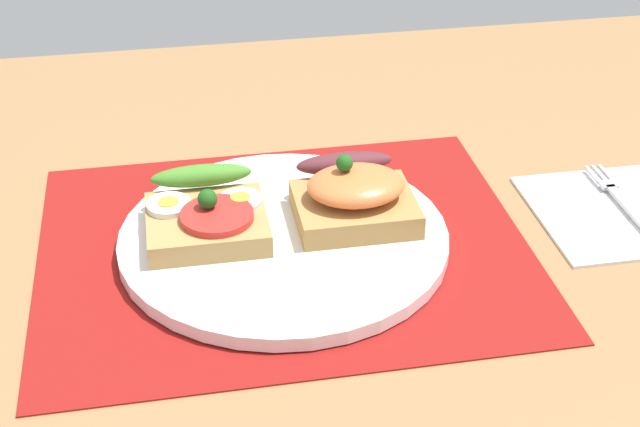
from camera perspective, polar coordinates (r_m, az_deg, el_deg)
The scene contains 7 objects.
ground_plane at distance 76.74cm, azimuth -2.21°, elevation -3.10°, with size 120.00×90.00×3.20cm, color #976E44.
placemat at distance 75.74cm, azimuth -2.23°, elevation -2.02°, with size 39.60×32.24×0.30cm, color maroon.
plate at distance 75.33cm, azimuth -2.25°, elevation -1.56°, with size 26.80×26.80×1.18cm, color white.
sandwich_egg_tomato at distance 75.09cm, azimuth -6.99°, elevation -0.06°, with size 9.57×10.05×4.13cm.
sandwich_salmon at distance 75.95cm, azimuth 2.11°, elevation 1.16°, with size 9.79×9.46×5.82cm.
napkin at distance 84.27cm, azimuth 18.08°, elevation 0.23°, with size 14.98×14.30×0.60cm, color white.
fork at distance 84.32cm, azimuth 18.30°, elevation 0.57°, with size 1.62×14.45×0.32cm.
Camera 1 is at (-8.32, -62.00, 42.85)cm, focal length 51.90 mm.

